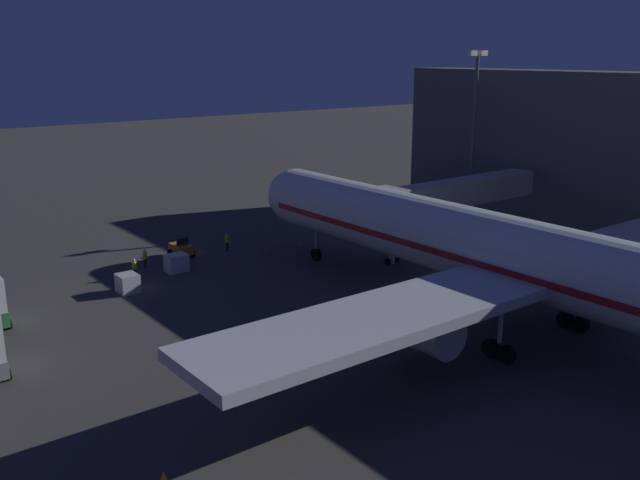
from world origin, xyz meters
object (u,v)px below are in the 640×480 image
at_px(jet_bridge, 444,195).
at_px(traffic_cone_nose_starboard, 266,249).
at_px(airliner_at_gate, 552,267).
at_px(traffic_cone_wingtip_svc_side, 163,476).
at_px(baggage_tug_spare, 181,249).
at_px(baggage_container_mid_row, 177,263).
at_px(apron_floodlight_mast, 474,124).
at_px(traffic_cone_nose_port, 301,242).
at_px(ground_crew_by_belt_loader, 134,268).
at_px(baggage_container_near_belt, 128,283).
at_px(ground_crew_near_nose_gear, 145,257).
at_px(ground_crew_marshaller_fwd, 227,241).

relative_size(jet_bridge, traffic_cone_nose_starboard, 40.33).
relative_size(airliner_at_gate, traffic_cone_wingtip_svc_side, 117.93).
xyz_separation_m(airliner_at_gate, jet_bridge, (-11.90, -20.60, 0.09)).
height_order(airliner_at_gate, baggage_tug_spare, airliner_at_gate).
relative_size(airliner_at_gate, baggage_container_mid_row, 34.49).
height_order(baggage_container_mid_row, traffic_cone_nose_starboard, baggage_container_mid_row).
height_order(apron_floodlight_mast, traffic_cone_nose_port, apron_floodlight_mast).
bearing_deg(baggage_container_mid_row, ground_crew_by_belt_loader, -6.77).
relative_size(airliner_at_gate, jet_bridge, 2.92).
xyz_separation_m(baggage_container_near_belt, ground_crew_near_nose_gear, (-4.07, -5.70, 0.21)).
xyz_separation_m(ground_crew_by_belt_loader, ground_crew_marshaller_fwd, (-11.07, -2.75, -0.01)).
bearing_deg(baggage_container_mid_row, jet_bridge, 157.06).
bearing_deg(traffic_cone_wingtip_svc_side, jet_bridge, -154.23).
distance_m(jet_bridge, baggage_container_near_belt, 31.34).
height_order(jet_bridge, ground_crew_near_nose_gear, jet_bridge).
relative_size(baggage_container_near_belt, ground_crew_by_belt_loader, 1.00).
height_order(airliner_at_gate, jet_bridge, airliner_at_gate).
xyz_separation_m(baggage_tug_spare, ground_crew_near_nose_gear, (4.31, 1.17, 0.21)).
bearing_deg(traffic_cone_wingtip_svc_side, baggage_container_mid_row, -117.41).
bearing_deg(traffic_cone_wingtip_svc_side, traffic_cone_nose_port, -134.93).
relative_size(apron_floodlight_mast, ground_crew_by_belt_loader, 10.94).
bearing_deg(baggage_tug_spare, traffic_cone_nose_port, 162.93).
bearing_deg(baggage_container_mid_row, baggage_tug_spare, -121.63).
height_order(ground_crew_near_nose_gear, ground_crew_by_belt_loader, ground_crew_by_belt_loader).
height_order(baggage_tug_spare, traffic_cone_nose_starboard, baggage_tug_spare).
distance_m(ground_crew_by_belt_loader, traffic_cone_nose_port, 18.36).
bearing_deg(ground_crew_by_belt_loader, baggage_tug_spare, -150.05).
distance_m(apron_floodlight_mast, ground_crew_near_nose_gear, 41.18).
distance_m(ground_crew_by_belt_loader, ground_crew_marshaller_fwd, 11.40).
xyz_separation_m(baggage_tug_spare, ground_crew_by_belt_loader, (6.41, 3.69, 0.21)).
xyz_separation_m(baggage_container_mid_row, ground_crew_near_nose_gear, (1.75, -2.98, 0.18)).
bearing_deg(ground_crew_by_belt_loader, ground_crew_near_nose_gear, -129.81).
bearing_deg(baggage_container_near_belt, traffic_cone_nose_port, -171.02).
bearing_deg(baggage_container_near_belt, traffic_cone_wingtip_svc_side, 70.60).
distance_m(baggage_tug_spare, traffic_cone_wingtip_svc_side, 37.79).
bearing_deg(baggage_container_mid_row, ground_crew_near_nose_gear, -59.57).
relative_size(ground_crew_by_belt_loader, traffic_cone_nose_starboard, 3.27).
xyz_separation_m(jet_bridge, ground_crew_marshaller_fwd, (16.97, -13.45, -4.81)).
xyz_separation_m(airliner_at_gate, apron_floodlight_mast, (-25.50, -28.70, 5.62)).
bearing_deg(ground_crew_by_belt_loader, baggage_container_near_belt, 58.23).
height_order(ground_crew_marshaller_fwd, traffic_cone_nose_starboard, ground_crew_marshaller_fwd).
xyz_separation_m(baggage_container_near_belt, traffic_cone_nose_starboard, (-15.91, -3.21, -0.51)).
relative_size(airliner_at_gate, apron_floodlight_mast, 3.29).
xyz_separation_m(airliner_at_gate, baggage_container_mid_row, (12.29, -30.84, -4.88)).
bearing_deg(airliner_at_gate, traffic_cone_nose_port, -94.02).
distance_m(airliner_at_gate, jet_bridge, 23.79).
bearing_deg(baggage_tug_spare, traffic_cone_wingtip_svc_side, 62.04).
relative_size(baggage_tug_spare, traffic_cone_nose_port, 4.53).
distance_m(baggage_tug_spare, traffic_cone_nose_starboard, 8.39).
distance_m(apron_floodlight_mast, traffic_cone_wingtip_svc_side, 60.49).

